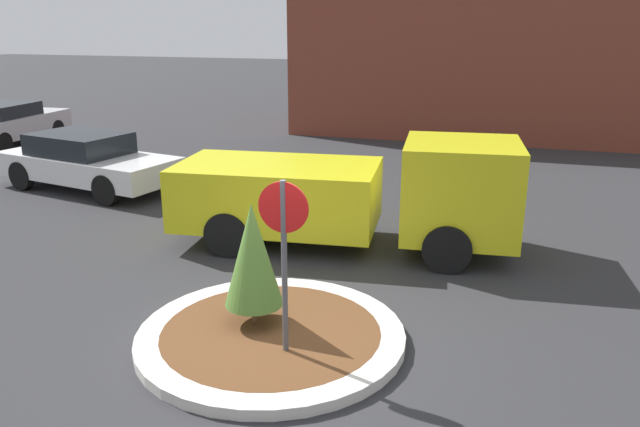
# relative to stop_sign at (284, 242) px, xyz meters

# --- Properties ---
(ground_plane) EXTENTS (120.00, 120.00, 0.00)m
(ground_plane) POSITION_rel_stop_sign_xyz_m (-0.36, 0.41, -1.55)
(ground_plane) COLOR #2D2D30
(traffic_island) EXTENTS (3.50, 3.50, 0.14)m
(traffic_island) POSITION_rel_stop_sign_xyz_m (-0.36, 0.41, -1.48)
(traffic_island) COLOR beige
(traffic_island) RESTS_ON ground_plane
(stop_sign) EXTENTS (0.61, 0.07, 2.29)m
(stop_sign) POSITION_rel_stop_sign_xyz_m (0.00, 0.00, 0.00)
(stop_sign) COLOR #4C4C51
(stop_sign) RESTS_ON ground_plane
(island_shrub) EXTENTS (0.78, 0.78, 1.65)m
(island_shrub) POSITION_rel_stop_sign_xyz_m (-0.65, 0.57, -0.45)
(island_shrub) COLOR brown
(island_shrub) RESTS_ON traffic_island
(utility_truck) EXTENTS (6.31, 2.65, 2.03)m
(utility_truck) POSITION_rel_stop_sign_xyz_m (-0.25, 4.21, -0.53)
(utility_truck) COLOR gold
(utility_truck) RESTS_ON ground_plane
(storefront_building) EXTENTS (15.36, 6.07, 6.90)m
(storefront_building) POSITION_rel_stop_sign_xyz_m (2.19, 18.09, 1.90)
(storefront_building) COLOR brown
(storefront_building) RESTS_ON ground_plane
(parked_sedan_white) EXTENTS (4.91, 2.68, 1.39)m
(parked_sedan_white) POSITION_rel_stop_sign_xyz_m (-7.55, 6.27, -0.84)
(parked_sedan_white) COLOR silver
(parked_sedan_white) RESTS_ON ground_plane
(parked_sedan_silver) EXTENTS (2.05, 4.43, 1.38)m
(parked_sedan_silver) POSITION_rel_stop_sign_xyz_m (-13.93, 10.55, -0.84)
(parked_sedan_silver) COLOR #B7B7BC
(parked_sedan_silver) RESTS_ON ground_plane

